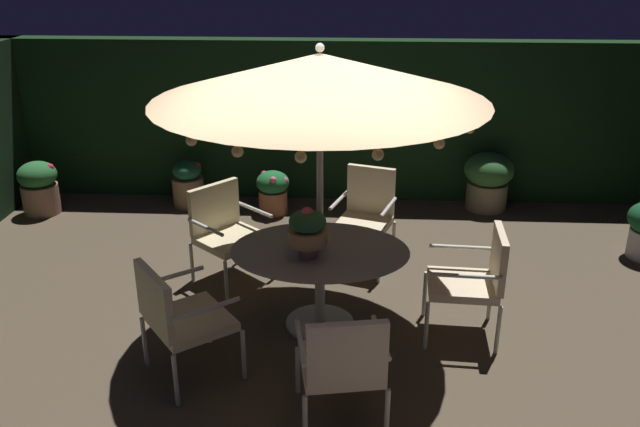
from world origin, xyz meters
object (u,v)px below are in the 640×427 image
Objects in this scene: centerpiece_planter at (308,229)px; potted_plant_back_left at (273,190)px; patio_dining_table at (320,265)px; patio_chair_north at (225,227)px; patio_chair_northeast at (178,314)px; patio_chair_east at (343,361)px; patio_umbrella at (320,78)px; potted_plant_right_far at (488,179)px; potted_plant_back_right at (188,184)px; potted_plant_left_far at (39,187)px; patio_chair_south at (366,211)px; patio_chair_southeast at (475,276)px.

centerpiece_planter reaches higher than potted_plant_back_left.
potted_plant_back_left is at bearing 105.76° from patio_dining_table.
patio_chair_northeast reaches higher than patio_chair_north.
patio_chair_northeast is 1.37m from patio_chair_east.
centerpiece_planter is at bearing -124.02° from patio_umbrella.
potted_plant_right_far is 1.23× the size of potted_plant_back_right.
potted_plant_right_far is at bearing 50.88° from patio_chair_northeast.
patio_dining_table is 2.56× the size of potted_plant_back_right.
potted_plant_back_left is 1.15m from potted_plant_back_right.
centerpiece_planter is 4.47m from potted_plant_left_far.
patio_chair_northeast is 0.94× the size of patio_chair_south.
patio_chair_north is 2.14m from potted_plant_back_right.
patio_chair_southeast is 5.61m from potted_plant_left_far.
patio_chair_east is (1.23, -2.18, -0.02)m from patio_chair_north.
patio_chair_north is at bearing -65.82° from potted_plant_back_right.
patio_chair_east is 0.90× the size of patio_chair_south.
patio_dining_table is 1.60× the size of patio_chair_northeast.
patio_umbrella is 4.80m from potted_plant_left_far.
patio_dining_table is at bearing 176.34° from patio_chair_southeast.
patio_umbrella reaches higher than patio_dining_table.
patio_chair_east is 4.57m from potted_plant_right_far.
patio_chair_east is 4.04m from potted_plant_back_left.
centerpiece_planter is 1.43m from patio_chair_north.
potted_plant_left_far is at bearing -168.66° from potted_plant_back_right.
potted_plant_back_left is 2.74m from potted_plant_right_far.
patio_chair_southeast is 3.07m from potted_plant_right_far.
patio_chair_north reaches higher than potted_plant_left_far.
centerpiece_planter is 0.43× the size of patio_chair_south.
potted_plant_back_left is (-0.97, 3.92, -0.23)m from patio_chair_east.
patio_umbrella reaches higher than potted_plant_back_left.
centerpiece_planter reaches higher than patio_chair_southeast.
centerpiece_planter is 0.79× the size of potted_plant_back_left.
patio_chair_southeast is (1.42, 0.06, -0.43)m from centerpiece_planter.
patio_chair_northeast reaches higher than potted_plant_right_far.
patio_chair_southeast is at bearing -55.91° from patio_chair_south.
patio_chair_southeast is (2.37, 0.74, 0.01)m from patio_chair_northeast.
potted_plant_left_far is (-3.68, 2.45, -1.87)m from patio_umbrella.
patio_chair_north is 3.62m from potted_plant_right_far.
potted_plant_left_far is at bearing -176.92° from potted_plant_back_left.
potted_plant_back_right is at bearing 117.04° from patio_chair_east.
patio_chair_east reaches higher than patio_dining_table.
patio_umbrella reaches higher than potted_plant_right_far.
centerpiece_planter is 0.45× the size of patio_chair_southeast.
patio_chair_northeast is at bearing -141.89° from patio_dining_table.
patio_chair_southeast reaches higher than patio_chair_east.
patio_chair_east is at bearing -60.54° from patio_chair_north.
potted_plant_back_right is at bearing 114.18° from patio_chair_north.
patio_chair_south is (0.41, 1.27, -0.00)m from patio_dining_table.
patio_chair_north is at bearing -145.76° from potted_plant_right_far.
potted_plant_back_right is (-3.20, 2.90, -0.28)m from patio_chair_southeast.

